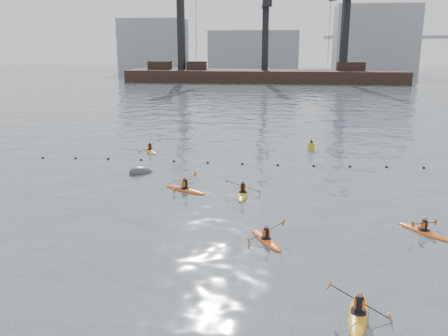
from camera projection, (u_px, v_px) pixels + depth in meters
The scene contains 12 objects.
ground at pixel (175, 301), 19.05m from camera, with size 400.00×400.00×0.00m, color #34444B.
float_line at pixel (225, 163), 40.73m from camera, with size 33.24×0.73×0.24m.
barge_pier at pixel (264, 75), 124.21m from camera, with size 72.00×19.30×29.50m.
skyline at pixel (275, 45), 160.74m from camera, with size 141.00×28.00×22.00m.
kayaker_0 at pixel (266, 239), 24.76m from camera, with size 2.06×3.09×1.18m.
kayaker_1 at pixel (358, 313), 17.96m from camera, with size 2.48×3.65×1.41m.
kayaker_2 at pixel (185, 189), 33.19m from camera, with size 3.43×2.41×1.27m.
kayaker_3 at pixel (243, 193), 32.32m from camera, with size 2.40×3.52×1.25m.
kayaker_4 at pixel (424, 231), 25.84m from camera, with size 2.53×2.89×1.03m.
kayaker_5 at pixel (150, 150), 45.20m from camera, with size 2.32×3.10×1.30m.
mooring_buoy at pixel (141, 173), 37.74m from camera, with size 2.07×1.22×1.03m, color #3F4345.
nav_buoy at pixel (311, 146), 45.73m from camera, with size 0.65×0.65×1.18m.
Camera 1 is at (3.91, -16.70, 10.04)m, focal length 38.00 mm.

